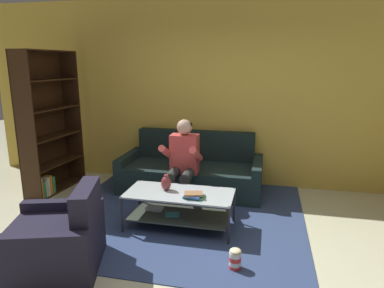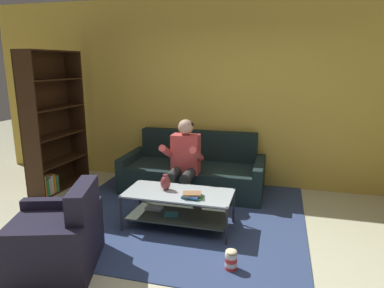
{
  "view_description": "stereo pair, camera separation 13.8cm",
  "coord_description": "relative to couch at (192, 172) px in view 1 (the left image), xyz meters",
  "views": [
    {
      "loc": [
        0.57,
        -2.93,
        1.91
      ],
      "look_at": [
        -0.33,
        1.05,
        0.95
      ],
      "focal_mm": 32.0,
      "sensor_mm": 36.0,
      "label": 1
    },
    {
      "loc": [
        0.71,
        -2.89,
        1.91
      ],
      "look_at": [
        -0.33,
        1.05,
        0.95
      ],
      "focal_mm": 32.0,
      "sensor_mm": 36.0,
      "label": 2
    }
  ],
  "objects": [
    {
      "name": "ground",
      "position": [
        0.54,
        -1.95,
        -0.28
      ],
      "size": [
        16.8,
        16.8,
        0.0
      ],
      "primitive_type": "plane",
      "color": "beige"
    },
    {
      "name": "back_partition",
      "position": [
        0.54,
        0.51,
        1.17
      ],
      "size": [
        8.4,
        0.12,
        2.9
      ],
      "primitive_type": "cube",
      "color": "gold",
      "rests_on": "ground"
    },
    {
      "name": "couch",
      "position": [
        0.0,
        0.0,
        0.0
      ],
      "size": [
        2.11,
        0.92,
        0.87
      ],
      "color": "black",
      "rests_on": "ground"
    },
    {
      "name": "person_seated_center",
      "position": [
        0.0,
        -0.54,
        0.35
      ],
      "size": [
        0.5,
        0.58,
        1.17
      ],
      "color": "#292D2C",
      "rests_on": "ground"
    },
    {
      "name": "coffee_table",
      "position": [
        0.13,
        -1.25,
        0.01
      ],
      "size": [
        1.26,
        0.58,
        0.44
      ],
      "color": "#B0C0C7",
      "rests_on": "ground"
    },
    {
      "name": "area_rug",
      "position": [
        0.07,
        -0.76,
        -0.28
      ],
      "size": [
        3.08,
        3.2,
        0.01
      ],
      "color": "navy",
      "rests_on": "ground"
    },
    {
      "name": "vase",
      "position": [
        -0.03,
        -1.21,
        0.25
      ],
      "size": [
        0.12,
        0.12,
        0.19
      ],
      "color": "maroon",
      "rests_on": "coffee_table"
    },
    {
      "name": "book_stack",
      "position": [
        0.34,
        -1.38,
        0.19
      ],
      "size": [
        0.24,
        0.19,
        0.06
      ],
      "color": "#3A9156",
      "rests_on": "coffee_table"
    },
    {
      "name": "bookshelf",
      "position": [
        -2.13,
        -0.45,
        0.65
      ],
      "size": [
        0.41,
        1.07,
        2.1
      ],
      "color": "#331E0F",
      "rests_on": "ground"
    },
    {
      "name": "armchair",
      "position": [
        -0.75,
        -2.34,
        0.0
      ],
      "size": [
        1.01,
        1.03,
        0.83
      ],
      "color": "#1E1B2D",
      "rests_on": "ground"
    },
    {
      "name": "popcorn_tub",
      "position": [
        0.87,
        -1.96,
        -0.18
      ],
      "size": [
        0.12,
        0.12,
        0.21
      ],
      "color": "red",
      "rests_on": "ground"
    }
  ]
}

